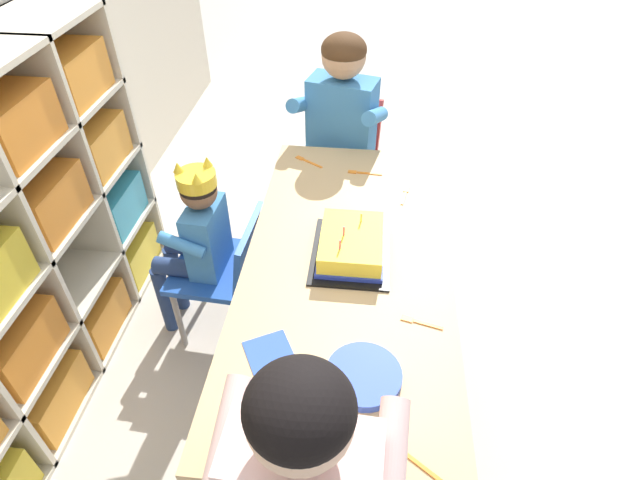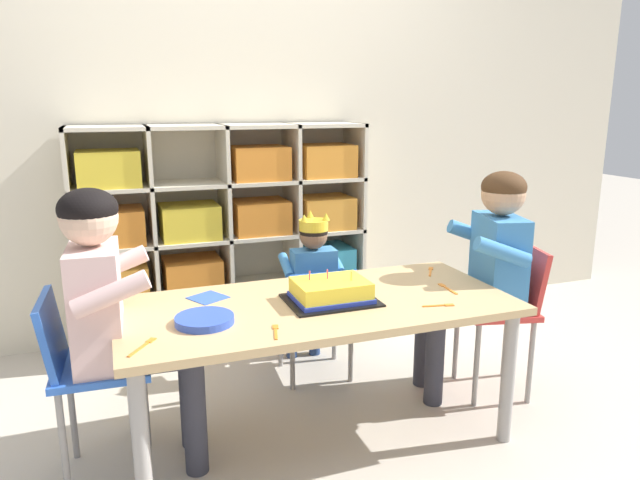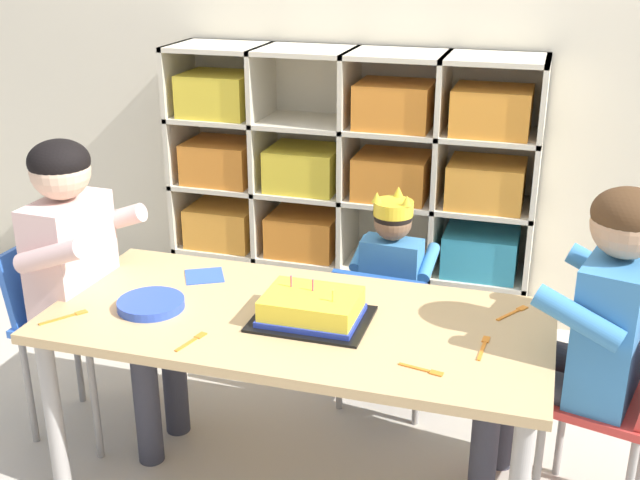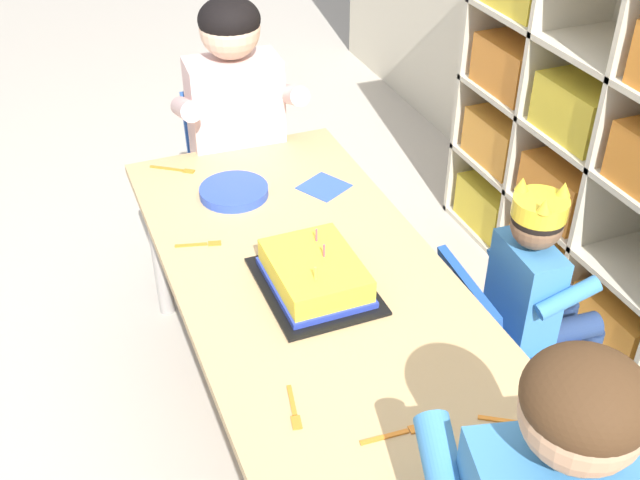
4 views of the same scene
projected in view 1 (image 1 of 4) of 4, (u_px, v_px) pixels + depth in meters
ground at (342, 365)px, 2.06m from camera, size 16.00×16.00×0.00m
storage_cubby_shelf at (11, 270)px, 1.69m from camera, size 1.55×0.33×1.20m
activity_table at (346, 277)px, 1.73m from camera, size 1.50×0.69×0.57m
classroom_chair_blue at (227, 266)px, 2.01m from camera, size 0.37×0.36×0.57m
child_with_crown at (196, 233)px, 1.92m from camera, size 0.31×0.31×0.81m
adult_helper_seated at (309, 465)px, 1.10m from camera, size 0.44×0.42×1.05m
classroom_chair_guest_side at (344, 155)px, 2.50m from camera, size 0.40×0.39×0.69m
guest_at_table_side at (338, 127)px, 2.29m from camera, size 0.47×0.45×1.03m
birthday_cake_on_tray at (351, 246)px, 1.71m from camera, size 0.34×0.26×0.12m
paper_plate_stack at (364, 376)px, 1.34m from camera, size 0.20×0.20×0.03m
paper_napkin_square at (269, 352)px, 1.41m from camera, size 0.17×0.17×0.00m
fork_at_table_front_edge at (363, 173)px, 2.11m from camera, size 0.02×0.14×0.00m
fork_near_cake_tray at (419, 322)px, 1.50m from camera, size 0.05×0.12×0.00m
fork_scattered_mid_table at (307, 161)px, 2.18m from camera, size 0.09×0.13×0.00m
fork_near_child_seat at (415, 461)px, 1.18m from camera, size 0.10×0.13×0.00m
fork_by_napkin at (405, 194)px, 1.99m from camera, size 0.12×0.04×0.00m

